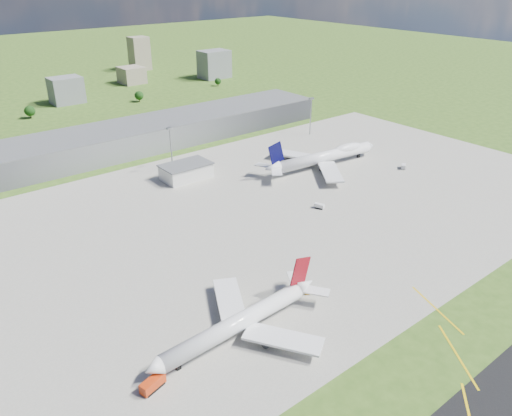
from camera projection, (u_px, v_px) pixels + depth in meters
ground at (130, 158)px, 306.93m from camera, size 1400.00×1400.00×0.00m
apron at (254, 216)px, 235.36m from camera, size 360.00×190.00×0.08m
terminal at (118, 140)px, 314.17m from camera, size 300.00×42.00×15.00m
ops_building at (186, 172)px, 275.73m from camera, size 26.00×16.00×8.00m
mast_center at (171, 141)px, 280.26m from camera, size 3.50×2.00×25.90m
mast_east at (311, 110)px, 342.18m from camera, size 3.50×2.00×25.90m
airliner_red_twin at (242, 321)px, 158.08m from camera, size 66.84×52.11×18.35m
airliner_blue_quad at (325, 157)px, 291.91m from camera, size 81.17×63.33×21.19m
fire_truck at (153, 384)px, 138.54m from camera, size 8.12×4.78×3.40m
tug_yellow at (307, 291)px, 179.70m from camera, size 3.43×3.50×1.60m
van_white_near at (319, 206)px, 242.36m from camera, size 3.84×5.20×2.44m
van_white_far at (403, 167)px, 290.17m from camera, size 5.48×4.86×2.59m
bldg_c at (66, 90)px, 425.64m from camera, size 26.00×20.00×22.00m
bldg_ce at (132, 75)px, 500.06m from camera, size 22.00×24.00×16.00m
bldg_e at (214, 64)px, 521.42m from camera, size 30.00×22.00×28.00m
bldg_tall_e at (139, 54)px, 560.30m from camera, size 20.00×18.00×36.00m
tree_c at (30, 111)px, 384.33m from camera, size 8.10×8.10×9.90m
tree_e at (139, 96)px, 431.63m from camera, size 7.65×7.65×9.35m
tree_far_e at (218, 81)px, 489.74m from camera, size 6.30×6.30×7.70m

